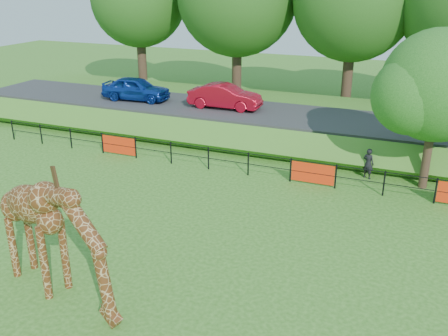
{
  "coord_description": "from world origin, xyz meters",
  "views": [
    {
      "loc": [
        7.16,
        -12.17,
        8.62
      ],
      "look_at": [
        0.61,
        3.63,
        2.0
      ],
      "focal_mm": 40.0,
      "sensor_mm": 36.0,
      "label": 1
    }
  ],
  "objects_px": {
    "car_blue": "(136,89)",
    "tree_east": "(440,90)",
    "car_red": "(225,96)",
    "visitor": "(368,164)",
    "giraffe": "(55,239)"
  },
  "relations": [
    {
      "from": "giraffe",
      "to": "car_blue",
      "type": "bearing_deg",
      "value": 130.84
    },
    {
      "from": "car_red",
      "to": "visitor",
      "type": "distance_m",
      "value": 9.81
    },
    {
      "from": "giraffe",
      "to": "tree_east",
      "type": "xyz_separation_m",
      "value": [
        9.42,
        12.37,
        2.48
      ]
    },
    {
      "from": "giraffe",
      "to": "car_blue",
      "type": "xyz_separation_m",
      "value": [
        -7.6,
        16.47,
        0.33
      ]
    },
    {
      "from": "car_blue",
      "to": "car_red",
      "type": "relative_size",
      "value": 0.99
    },
    {
      "from": "giraffe",
      "to": "car_red",
      "type": "xyz_separation_m",
      "value": [
        -1.79,
        16.7,
        0.31
      ]
    },
    {
      "from": "giraffe",
      "to": "tree_east",
      "type": "relative_size",
      "value": 0.75
    },
    {
      "from": "car_red",
      "to": "giraffe",
      "type": "bearing_deg",
      "value": -175.2
    },
    {
      "from": "giraffe",
      "to": "visitor",
      "type": "relative_size",
      "value": 3.56
    },
    {
      "from": "car_red",
      "to": "visitor",
      "type": "bearing_deg",
      "value": -117.16
    },
    {
      "from": "giraffe",
      "to": "car_red",
      "type": "bearing_deg",
      "value": 112.17
    },
    {
      "from": "tree_east",
      "to": "car_red",
      "type": "bearing_deg",
      "value": 158.86
    },
    {
      "from": "car_blue",
      "to": "tree_east",
      "type": "height_order",
      "value": "tree_east"
    },
    {
      "from": "giraffe",
      "to": "car_blue",
      "type": "distance_m",
      "value": 18.15
    },
    {
      "from": "car_blue",
      "to": "tree_east",
      "type": "bearing_deg",
      "value": -107.88
    }
  ]
}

